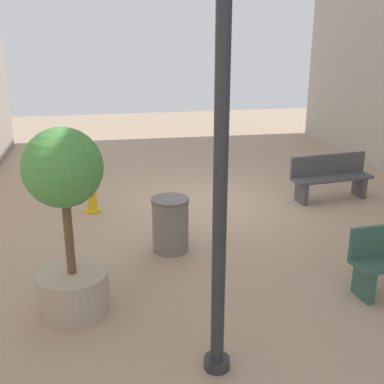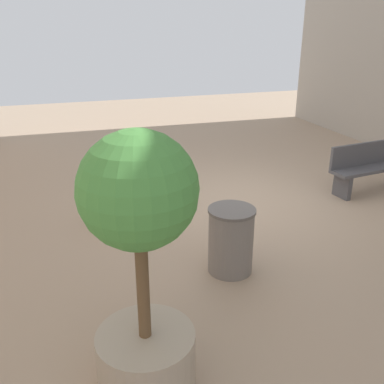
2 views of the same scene
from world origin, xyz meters
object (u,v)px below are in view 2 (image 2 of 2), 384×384
(planter_tree, at_px, (141,253))
(trash_bin, at_px, (231,240))
(bench_near, at_px, (370,166))
(fire_hydrant, at_px, (111,196))

(planter_tree, distance_m, trash_bin, 2.33)
(bench_near, relative_size, trash_bin, 2.02)
(bench_near, distance_m, planter_tree, 6.26)
(bench_near, height_order, planter_tree, planter_tree)
(fire_hydrant, bearing_deg, bench_near, 177.95)
(fire_hydrant, height_order, planter_tree, planter_tree)
(planter_tree, bearing_deg, bench_near, -146.86)
(planter_tree, relative_size, trash_bin, 2.67)
(trash_bin, bearing_deg, fire_hydrant, -57.85)
(fire_hydrant, relative_size, bench_near, 0.50)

